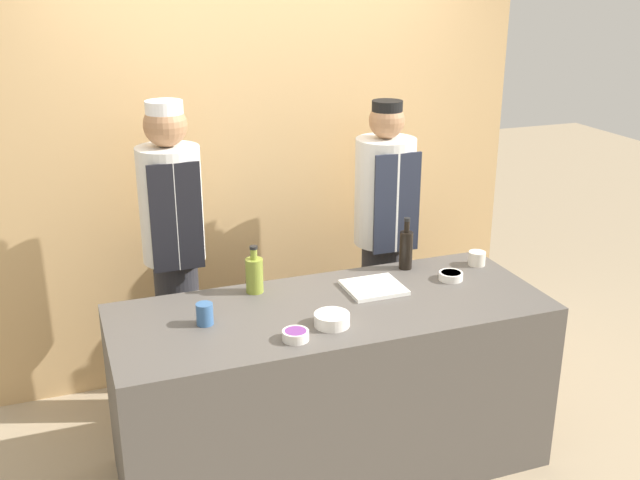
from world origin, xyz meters
The scene contains 13 objects.
ground_plane centered at (0.00, 0.00, 0.00)m, with size 14.00×14.00×0.00m, color tan.
cabinet_wall centered at (0.00, 1.23, 1.20)m, with size 3.23×0.18×2.40m.
counter centered at (0.00, 0.00, 0.44)m, with size 2.08×0.81×0.88m.
sauce_bowl_purple centered at (-0.27, -0.26, 0.90)m, with size 0.12×0.12×0.04m.
sauce_bowl_white centered at (-0.07, -0.19, 0.91)m, with size 0.16×0.16×0.06m.
sauce_bowl_brown centered at (0.69, 0.09, 0.90)m, with size 0.12×0.12×0.04m.
cutting_board centered at (0.27, 0.12, 0.89)m, with size 0.28×0.26×0.02m.
bottle_oil centered at (-0.30, 0.29, 0.97)m, with size 0.09×0.09×0.24m.
bottle_soy centered at (0.54, 0.31, 0.99)m, with size 0.07×0.07×0.28m.
cup_blue centered at (-0.60, 0.02, 0.93)m, with size 0.08×0.08×0.10m.
cup_cream centered at (0.92, 0.23, 0.92)m, with size 0.09×0.09×0.08m.
chef_left centered at (-0.61, 0.74, 0.98)m, with size 0.33×0.33×1.77m.
chef_right centered at (0.61, 0.74, 0.93)m, with size 0.35×0.35×1.70m.
Camera 1 is at (-1.16, -3.00, 2.39)m, focal length 42.00 mm.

